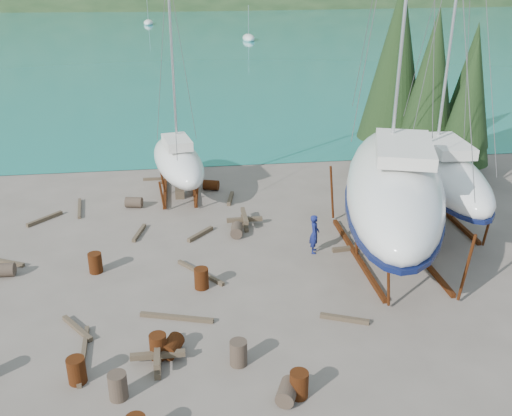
{
  "coord_description": "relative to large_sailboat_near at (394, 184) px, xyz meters",
  "views": [
    {
      "loc": [
        -2.29,
        -20.07,
        12.15
      ],
      "look_at": [
        0.84,
        3.0,
        2.13
      ],
      "focal_mm": 40.0,
      "sensor_mm": 36.0,
      "label": 1
    }
  ],
  "objects": [
    {
      "name": "timber_1",
      "position": [
        -1.32,
        0.81,
        -3.37
      ],
      "size": [
        2.05,
        0.39,
        0.19
      ],
      "primitive_type": "cube",
      "rotation": [
        0.0,
        0.0,
        1.67
      ],
      "color": "brown",
      "rests_on": "ground"
    },
    {
      "name": "timber_8",
      "position": [
        -8.24,
        3.21,
        -3.37
      ],
      "size": [
        1.32,
        1.41,
        0.19
      ],
      "primitive_type": "cube",
      "rotation": [
        0.0,
        0.0,
        2.4
      ],
      "color": "brown",
      "rests_on": "ground"
    },
    {
      "name": "timber_pile_aft",
      "position": [
        -5.97,
        4.18,
        -3.17
      ],
      "size": [
        1.8,
        1.8,
        0.6
      ],
      "color": "brown",
      "rests_on": "ground"
    },
    {
      "name": "timber_15",
      "position": [
        -14.52,
        7.3,
        -3.39
      ],
      "size": [
        0.48,
        2.57,
        0.15
      ],
      "primitive_type": "cube",
      "rotation": [
        0.0,
        0.0,
        0.13
      ],
      "color": "brown",
      "rests_on": "ground"
    },
    {
      "name": "cypress_far_right",
      "position": [
        8.88,
        11.34,
        1.74
      ],
      "size": [
        3.24,
        3.24,
        9.0
      ],
      "color": "black",
      "rests_on": "ground"
    },
    {
      "name": "timber_7",
      "position": [
        -3.29,
        -4.65,
        -3.38
      ],
      "size": [
        1.73,
        0.86,
        0.17
      ],
      "primitive_type": "cube",
      "rotation": [
        0.0,
        0.0,
        1.17
      ],
      "color": "brown",
      "rests_on": "ground"
    },
    {
      "name": "timber_12",
      "position": [
        -12.98,
        -3.94,
        -3.38
      ],
      "size": [
        1.29,
        1.65,
        0.17
      ],
      "primitive_type": "cube",
      "rotation": [
        0.0,
        0.0,
        0.64
      ],
      "color": "brown",
      "rests_on": "ground"
    },
    {
      "name": "drum_16",
      "position": [
        -11.2,
        -7.67,
        -3.03
      ],
      "size": [
        0.58,
        0.58,
        0.88
      ],
      "primitive_type": "cylinder",
      "color": "#2D2823",
      "rests_on": "ground"
    },
    {
      "name": "drum_9",
      "position": [
        -11.63,
        7.23,
        -3.18
      ],
      "size": [
        0.98,
        0.75,
        0.58
      ],
      "primitive_type": "cylinder",
      "rotation": [
        1.57,
        0.0,
        1.36
      ],
      "color": "#2D2823",
      "rests_on": "ground"
    },
    {
      "name": "drum_11",
      "position": [
        -6.49,
        3.01,
        -3.18
      ],
      "size": [
        0.71,
        0.96,
        0.58
      ],
      "primitive_type": "cylinder",
      "rotation": [
        1.57,
        0.0,
        2.99
      ],
      "color": "#2D2823",
      "rests_on": "ground"
    },
    {
      "name": "cypress_mid_right",
      "position": [
        7.38,
        8.34,
        1.45
      ],
      "size": [
        3.06,
        3.06,
        8.5
      ],
      "color": "black",
      "rests_on": "ground"
    },
    {
      "name": "drum_10",
      "position": [
        -10.03,
        -5.86,
        -3.03
      ],
      "size": [
        0.58,
        0.58,
        0.88
      ],
      "primitive_type": "cylinder",
      "color": "#5A2D0F",
      "rests_on": "ground"
    },
    {
      "name": "timber_pile_fore",
      "position": [
        -10.05,
        -6.14,
        -3.17
      ],
      "size": [
        1.8,
        1.8,
        0.6
      ],
      "color": "brown",
      "rests_on": "ground"
    },
    {
      "name": "timber_5",
      "position": [
        -9.43,
        -3.73,
        -3.38
      ],
      "size": [
        2.73,
        0.98,
        0.16
      ],
      "primitive_type": "cube",
      "rotation": [
        0.0,
        0.0,
        1.27
      ],
      "color": "brown",
      "rests_on": "ground"
    },
    {
      "name": "drum_14",
      "position": [
        -8.4,
        -1.61,
        -3.03
      ],
      "size": [
        0.58,
        0.58,
        0.88
      ],
      "primitive_type": "cylinder",
      "color": "#5A2D0F",
      "rests_on": "ground"
    },
    {
      "name": "moored_boat_mid",
      "position": [
        3.38,
        78.34,
        -3.08
      ],
      "size": [
        2.0,
        5.0,
        6.05
      ],
      "color": "silver",
      "rests_on": "ground"
    },
    {
      "name": "timber_0",
      "position": [
        -9.53,
        11.72,
        -3.4
      ],
      "size": [
        1.66,
        2.35,
        0.14
      ],
      "primitive_type": "cube",
      "rotation": [
        0.0,
        0.0,
        2.55
      ],
      "color": "brown",
      "rests_on": "ground"
    },
    {
      "name": "drum_12",
      "position": [
        -9.59,
        -5.72,
        -3.18
      ],
      "size": [
        0.87,
        1.04,
        0.58
      ],
      "primitive_type": "cylinder",
      "rotation": [
        1.57,
        0.0,
        2.75
      ],
      "color": "#5A2D0F",
      "rests_on": "ground"
    },
    {
      "name": "drum_13",
      "position": [
        -12.54,
        -6.76,
        -3.03
      ],
      "size": [
        0.58,
        0.58,
        0.88
      ],
      "primitive_type": "cylinder",
      "color": "#5A2D0F",
      "rests_on": "ground"
    },
    {
      "name": "large_sailboat_near",
      "position": [
        0.0,
        0.0,
        0.0
      ],
      "size": [
        8.03,
        14.26,
        21.56
      ],
      "rotation": [
        0.0,
        0.0,
        -0.31
      ],
      "color": "silver",
      "rests_on": "ground"
    },
    {
      "name": "drum_8",
      "position": [
        -12.81,
        0.3,
        -3.03
      ],
      "size": [
        0.58,
        0.58,
        0.88
      ],
      "primitive_type": "cylinder",
      "color": "#5A2D0F",
      "rests_on": "ground"
    },
    {
      "name": "drum_7",
      "position": [
        -5.77,
        -8.33,
        -3.03
      ],
      "size": [
        0.58,
        0.58,
        0.88
      ],
      "primitive_type": "cylinder",
      "color": "#5A2D0F",
      "rests_on": "ground"
    },
    {
      "name": "timber_2",
      "position": [
        -16.08,
        6.09,
        -3.37
      ],
      "size": [
        1.56,
        1.63,
        0.19
      ],
      "primitive_type": "cube",
      "rotation": [
        0.0,
        0.0,
        2.39
      ],
      "color": "brown",
      "rests_on": "ground"
    },
    {
      "name": "timber_9",
      "position": [
        -10.04,
        11.33,
        -3.39
      ],
      "size": [
        2.61,
        0.23,
        0.15
      ],
      "primitive_type": "cube",
      "rotation": [
        0.0,
        0.0,
        1.54
      ],
      "color": "brown",
      "rests_on": "ground"
    },
    {
      "name": "large_sailboat_far",
      "position": [
        3.58,
        3.3,
        -0.74
      ],
      "size": [
        3.66,
        10.69,
        16.67
      ],
      "rotation": [
        0.0,
        0.0,
        -0.06
      ],
      "color": "silver",
      "rests_on": "ground"
    },
    {
      "name": "timber_3",
      "position": [
        -12.54,
        -5.52,
        -3.39
      ],
      "size": [
        0.33,
        3.19,
        0.15
      ],
      "primitive_type": "cube",
      "rotation": [
        0.0,
        0.0,
        0.06
      ],
      "color": "brown",
      "rests_on": "ground"
    },
    {
      "name": "drum_5",
      "position": [
        -7.42,
        -6.57,
        -3.03
      ],
      "size": [
        0.58,
        0.58,
        0.88
      ],
      "primitive_type": "cylinder",
      "color": "#2D2823",
      "rests_on": "ground"
    },
    {
      "name": "timber_11",
      "position": [
        -8.41,
        -0.5,
        -3.39
      ],
      "size": [
        1.9,
        2.32,
        0.15
      ],
      "primitive_type": "cube",
      "rotation": [
        0.0,
        0.0,
        0.68
      ],
      "color": "brown",
      "rests_on": "ground"
    },
    {
      "name": "cypress_near_right",
      "position": [
        5.88,
        10.34,
        2.32
      ],
      "size": [
        3.6,
        3.6,
        10.0
      ],
      "color": "black",
      "rests_on": "ground"
    },
    {
      "name": "ground",
      "position": [
        -6.62,
        -1.66,
        -3.47
      ],
      "size": [
        600.0,
        600.0,
        0.0
      ],
      "primitive_type": "plane",
      "color": "#5E544A",
      "rests_on": "ground"
    },
    {
      "name": "timber_4",
      "position": [
        -11.18,
        3.78,
        -3.38
      ],
      "size": [
        0.6,
        1.77,
        0.17
      ],
      "primitive_type": "cube",
      "rotation": [
        0.0,
        0.0,
        2.89
      ],
      "color": "brown",
      "rests_on": "ground"
    },
    {
      "name": "moored_boat_far",
      "position": [
        -14.62,
        108.34,
        -3.08
      ],
      "size": [
        2.0,
        5.0,
        6.05
      ],
      "color": "silver",
      "rests_on": "ground"
    },
    {
      "name": "worker",
      "position": [
        -3.18,
        0.85,
        -2.55
      ],
      "size": [
        0.58,
        0.75,
        1.83
      ],
      "primitive_type": "imported",
      "rotation": [
        0.0,
        0.0,
        1.34
      ],
      "color": "#121951",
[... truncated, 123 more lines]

